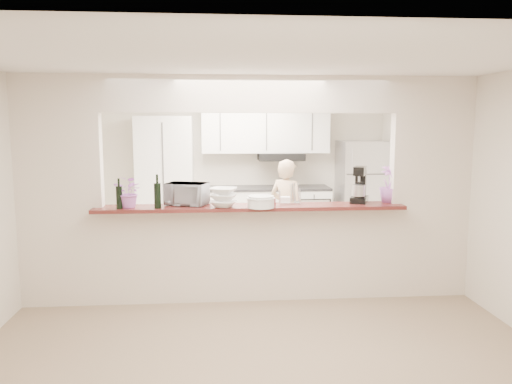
{
  "coord_description": "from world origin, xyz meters",
  "views": [
    {
      "loc": [
        -0.38,
        -5.46,
        1.99
      ],
      "look_at": [
        0.09,
        0.3,
        1.19
      ],
      "focal_mm": 35.0,
      "sensor_mm": 36.0,
      "label": 1
    }
  ],
  "objects": [
    {
      "name": "floor",
      "position": [
        0.0,
        0.0,
        0.0
      ],
      "size": [
        6.0,
        6.0,
        0.0
      ],
      "primitive_type": "plane",
      "color": "gray",
      "rests_on": "ground"
    },
    {
      "name": "toaster_oven",
      "position": [
        -0.7,
        0.05,
        1.21
      ],
      "size": [
        0.51,
        0.42,
        0.24
      ],
      "primitive_type": "imported",
      "rotation": [
        0.0,
        0.0,
        -0.32
      ],
      "color": "#BAB9BF",
      "rests_on": "bar_counter"
    },
    {
      "name": "stand_mixer",
      "position": [
        1.26,
        0.06,
        1.28
      ],
      "size": [
        0.27,
        0.32,
        0.41
      ],
      "color": "black",
      "rests_on": "bar_counter"
    },
    {
      "name": "partition",
      "position": [
        0.0,
        0.0,
        1.48
      ],
      "size": [
        5.0,
        0.15,
        2.5
      ],
      "color": "silver",
      "rests_on": "floor"
    },
    {
      "name": "wine_bottle_a",
      "position": [
        -1.4,
        -0.15,
        1.22
      ],
      "size": [
        0.06,
        0.06,
        0.32
      ],
      "color": "black",
      "rests_on": "bar_counter"
    },
    {
      "name": "plate_stack_a",
      "position": [
        0.1,
        -0.19,
        1.15
      ],
      "size": [
        0.28,
        0.28,
        0.13
      ],
      "color": "white",
      "rests_on": "bar_counter"
    },
    {
      "name": "plate_stack_b",
      "position": [
        0.1,
        -0.19,
        1.14
      ],
      "size": [
        0.3,
        0.3,
        0.11
      ],
      "color": "white",
      "rests_on": "bar_counter"
    },
    {
      "name": "kitchen_cabinets",
      "position": [
        -0.19,
        2.72,
        0.97
      ],
      "size": [
        3.15,
        0.62,
        2.25
      ],
      "color": "white",
      "rests_on": "floor"
    },
    {
      "name": "person",
      "position": [
        0.63,
        1.56,
        0.74
      ],
      "size": [
        0.64,
        0.61,
        1.47
      ],
      "primitive_type": "imported",
      "rotation": [
        0.0,
        0.0,
        2.45
      ],
      "color": "tan",
      "rests_on": "floor"
    },
    {
      "name": "serving_bowls",
      "position": [
        -0.3,
        -0.13,
        1.19
      ],
      "size": [
        0.36,
        0.36,
        0.21
      ],
      "primitive_type": "imported",
      "rotation": [
        0.0,
        0.0,
        -0.39
      ],
      "color": "white",
      "rests_on": "bar_counter"
    },
    {
      "name": "red_bowl",
      "position": [
        0.2,
        -0.03,
        1.13
      ],
      "size": [
        0.16,
        0.16,
        0.07
      ],
      "primitive_type": "cylinder",
      "color": "maroon",
      "rests_on": "bar_counter"
    },
    {
      "name": "utensil_caddy",
      "position": [
        0.45,
        0.05,
        1.19
      ],
      "size": [
        0.25,
        0.16,
        0.23
      ],
      "color": "silver",
      "rests_on": "bar_counter"
    },
    {
      "name": "tan_bowl",
      "position": [
        0.05,
        0.08,
        1.12
      ],
      "size": [
        0.13,
        0.13,
        0.06
      ],
      "primitive_type": "cylinder",
      "color": "beige",
      "rests_on": "bar_counter"
    },
    {
      "name": "refrigerator",
      "position": [
        2.05,
        2.65,
        0.85
      ],
      "size": [
        0.75,
        0.7,
        1.7
      ],
      "primitive_type": "cube",
      "color": "#AEADB2",
      "rests_on": "floor"
    },
    {
      "name": "wine_bottle_b",
      "position": [
        -1.0,
        -0.15,
        1.23
      ],
      "size": [
        0.07,
        0.07,
        0.36
      ],
      "color": "black",
      "rests_on": "bar_counter"
    },
    {
      "name": "flower_right",
      "position": [
        1.6,
        0.05,
        1.3
      ],
      "size": [
        0.31,
        0.31,
        0.41
      ],
      "primitive_type": "imported",
      "rotation": [
        0.0,
        0.0,
        0.41
      ],
      "color": "#C275DA",
      "rests_on": "bar_counter"
    },
    {
      "name": "flower_left",
      "position": [
        -1.3,
        -0.1,
        1.26
      ],
      "size": [
        0.39,
        0.37,
        0.34
      ],
      "primitive_type": "imported",
      "rotation": [
        0.0,
        0.0,
        -0.44
      ],
      "color": "#E679CA",
      "rests_on": "bar_counter"
    },
    {
      "name": "tile_overlay",
      "position": [
        0.0,
        1.55,
        0.01
      ],
      "size": [
        5.0,
        2.9,
        0.01
      ],
      "primitive_type": "cube",
      "color": "beige",
      "rests_on": "floor"
    },
    {
      "name": "bar_counter",
      "position": [
        0.0,
        -0.0,
        0.58
      ],
      "size": [
        3.4,
        0.38,
        1.09
      ],
      "color": "silver",
      "rests_on": "floor"
    }
  ]
}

